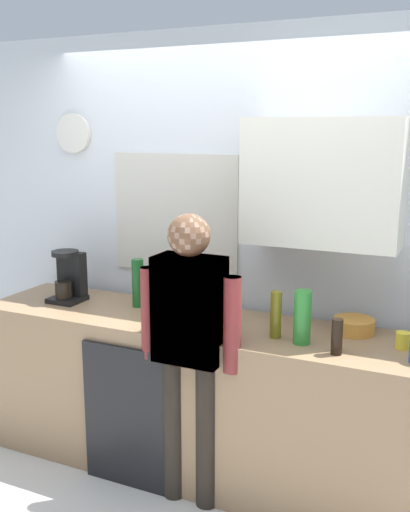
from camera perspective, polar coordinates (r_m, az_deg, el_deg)
ground_plane at (r=3.59m, az=-1.39°, el=-22.14°), size 8.00×8.00×0.00m
kitchen_counter at (r=3.59m, az=0.75°, el=-13.51°), size 2.91×0.64×0.93m
dishwasher_panel at (r=3.51m, az=-7.45°, el=-15.08°), size 0.56×0.02×0.84m
back_wall_assembly at (r=3.64m, az=4.27°, el=1.69°), size 4.51×0.42×2.60m
coffee_maker at (r=3.91m, az=-12.84°, el=-2.08°), size 0.20×0.20×0.33m
bottle_amber_beer at (r=3.19m, az=1.97°, el=-5.61°), size 0.06×0.06×0.23m
bottle_dark_sauce at (r=3.01m, az=12.46°, el=-7.52°), size 0.06×0.06×0.18m
bottle_olive_oil at (r=3.17m, az=6.77°, el=-5.57°), size 0.06×0.06×0.25m
bottle_green_wine at (r=3.71m, az=-6.41°, el=-2.57°), size 0.07×0.07×0.30m
bottle_clear_soda at (r=3.10m, az=9.26°, el=-5.78°), size 0.09×0.09×0.28m
cup_terracotta_mug at (r=3.33m, az=1.78°, el=-6.06°), size 0.08×0.08×0.09m
cup_yellow_cup at (r=3.18m, az=18.34°, el=-7.65°), size 0.07×0.07×0.08m
mixing_bowl at (r=3.35m, az=14.00°, el=-6.46°), size 0.22×0.22×0.08m
dish_soap at (r=3.46m, az=-3.35°, el=-4.85°), size 0.06×0.06×0.18m
person_at_sink at (r=3.15m, az=-1.48°, el=-7.75°), size 0.57×0.22×1.60m
person_guest at (r=3.15m, az=-1.48°, el=-7.75°), size 0.57×0.22×1.60m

